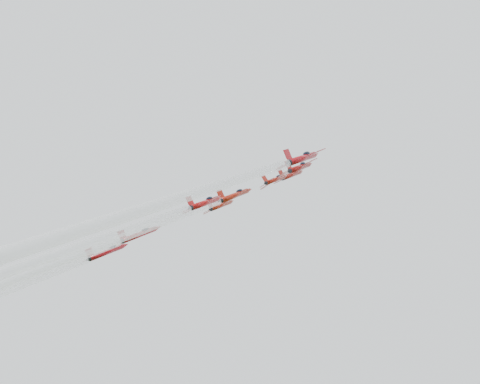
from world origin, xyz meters
The scene contains 6 objects.
jet_lead centered at (-1.93, 26.17, 188.49)m, with size 10.47×12.65×10.30m.
jet_row2_left centered at (-15.60, 13.21, 177.95)m, with size 10.01×12.09×9.84m.
jet_row2_center centered at (2.12, 12.84, 177.64)m, with size 8.55×10.33×8.41m.
jet_row2_right centered at (10.92, 10.02, 175.36)m, with size 10.01×12.09×9.84m.
jet_center centered at (-0.07, -35.45, 138.29)m, with size 9.53×81.41×66.54m.
jet_rear_farright centered at (24.96, -47.06, 128.84)m, with size 9.43×80.55×65.84m.
Camera 1 is at (61.87, -71.97, 102.57)m, focal length 40.00 mm.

